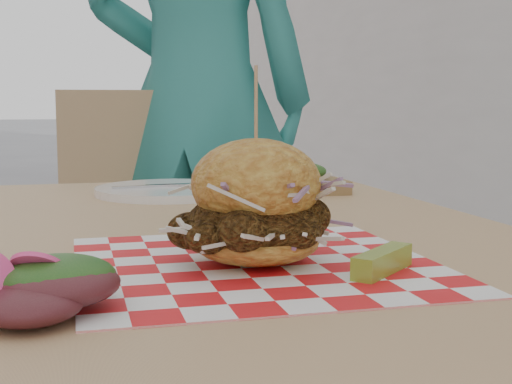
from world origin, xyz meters
TOP-DOWN VIEW (x-y plane):
  - diner at (0.53, 0.95)m, footprint 0.80×0.68m
  - patio_table at (0.34, -0.23)m, footprint 0.80×1.20m
  - patio_chair at (0.35, 0.83)m, footprint 0.43×0.44m
  - paper_liner at (0.35, -0.44)m, footprint 0.36×0.36m
  - sandwich at (0.35, -0.44)m, footprint 0.18×0.18m
  - pickle_spear at (0.46, -0.51)m, footprint 0.09×0.08m
  - side_salad at (0.13, -0.57)m, footprint 0.14×0.14m
  - place_setting at (0.34, 0.15)m, footprint 0.27×0.27m
  - kraft_tray at (0.58, 0.11)m, footprint 0.15×0.12m

SIDE VIEW (x-z plane):
  - patio_chair at x=0.35m, z-range 0.08..1.03m
  - patio_table at x=0.34m, z-range 0.30..1.05m
  - paper_liner at x=0.35m, z-range 0.75..0.75m
  - place_setting at x=0.34m, z-range 0.75..0.77m
  - pickle_spear at x=0.46m, z-range 0.75..0.77m
  - side_salad at x=0.13m, z-range 0.74..0.79m
  - kraft_tray at x=0.58m, z-range 0.74..0.80m
  - sandwich at x=0.35m, z-range 0.71..0.91m
  - diner at x=0.53m, z-range 0.00..1.86m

